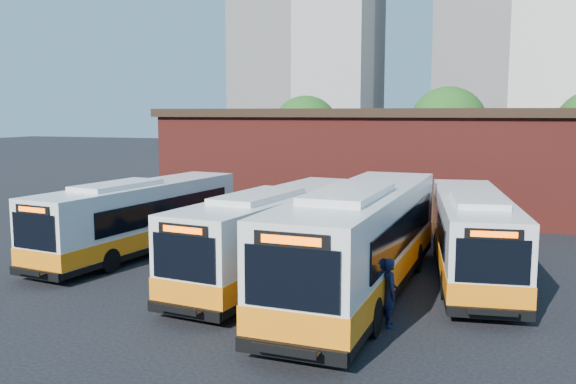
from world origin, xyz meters
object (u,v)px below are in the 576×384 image
(bus_west, at_px, (141,220))
(bus_east, at_px, (472,238))
(transit_worker, at_px, (390,293))
(bus_midwest, at_px, (277,237))
(bus_mideast, at_px, (361,245))

(bus_west, distance_m, bus_east, 13.99)
(bus_east, bearing_deg, transit_worker, -114.84)
(bus_east, height_order, transit_worker, bus_east)
(bus_west, bearing_deg, transit_worker, -18.45)
(bus_midwest, xyz_separation_m, bus_east, (6.91, 2.54, -0.05))
(bus_mideast, distance_m, bus_east, 5.06)
(bus_mideast, xyz_separation_m, bus_east, (3.46, 3.69, -0.25))
(bus_west, xyz_separation_m, bus_east, (13.97, 0.78, -0.01))
(bus_west, height_order, transit_worker, bus_west)
(bus_west, relative_size, bus_east, 1.00)
(bus_midwest, relative_size, transit_worker, 6.23)
(bus_east, bearing_deg, bus_midwest, -167.79)
(transit_worker, bearing_deg, bus_mideast, 8.14)
(bus_midwest, distance_m, transit_worker, 6.37)
(bus_mideast, distance_m, transit_worker, 3.28)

